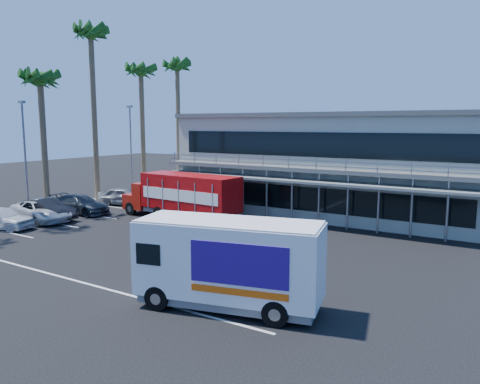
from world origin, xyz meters
The scene contains 16 objects.
ground centered at (0.00, 0.00, 0.00)m, with size 120.00×120.00×0.00m, color black.
building centered at (3.00, 14.94, 3.66)m, with size 22.40×12.00×7.30m.
curb_strip centered at (-15.00, 6.00, 0.08)m, with size 3.00×32.00×0.16m, color #A5A399.
palm_c centered at (-14.90, 3.00, 9.21)m, with size 2.80×2.80×10.75m.
palm_d centered at (-15.20, 8.00, 12.80)m, with size 2.80×2.80×14.75m.
palm_e centered at (-14.70, 13.00, 10.57)m, with size 2.80×2.80×12.25m.
palm_f centered at (-15.10, 18.50, 11.47)m, with size 2.80×2.80×13.25m.
light_pole_near centered at (-14.20, 1.00, 4.50)m, with size 0.50×0.25×8.09m.
light_pole_far centered at (-14.20, 11.00, 4.50)m, with size 0.50×0.25×8.09m.
red_truck centered at (-4.65, 6.28, 1.73)m, with size 9.51×2.87×3.16m.
white_van centered at (6.59, -5.00, 1.69)m, with size 6.88×3.72×3.20m.
parked_car_a centered at (-12.50, -2.00, 0.71)m, with size 1.67×4.16×1.42m, color silver.
parked_car_b centered at (-12.50, 1.20, 0.74)m, with size 1.56×4.49×1.48m, color black.
parked_car_c centered at (-12.50, 0.80, 0.71)m, with size 2.34×5.08×1.41m, color silver.
parked_car_d centered at (-12.50, 4.00, 0.70)m, with size 1.95×4.80×1.39m, color #293036.
parked_car_e centered at (-12.50, 8.35, 0.72)m, with size 1.69×4.21×1.44m, color gray.
Camera 1 is at (15.45, -18.29, 6.54)m, focal length 35.00 mm.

